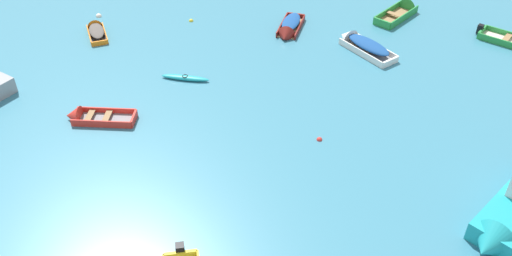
# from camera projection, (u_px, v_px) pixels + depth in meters

# --- Properties ---
(rowboat_red_midfield_right) EXTENTS (3.79, 1.89, 1.09)m
(rowboat_red_midfield_right) POSITION_uv_depth(u_px,v_px,m) (87.00, 117.00, 28.27)
(rowboat_red_midfield_right) COLOR gray
(rowboat_red_midfield_right) RESTS_ON ground_plane
(rowboat_white_center) EXTENTS (3.17, 4.46, 1.28)m
(rowboat_white_center) POSITION_uv_depth(u_px,v_px,m) (360.00, 43.00, 34.16)
(rowboat_white_center) COLOR gray
(rowboat_white_center) RESTS_ON ground_plane
(rowboat_orange_back_row_left) EXTENTS (1.60, 3.12, 0.98)m
(rowboat_orange_back_row_left) POSITION_uv_depth(u_px,v_px,m) (96.00, 30.00, 35.81)
(rowboat_orange_back_row_left) COLOR #4C4C51
(rowboat_orange_back_row_left) RESTS_ON ground_plane
(rowboat_maroon_near_camera) EXTENTS (2.60, 3.78, 1.17)m
(rowboat_maroon_near_camera) POSITION_uv_depth(u_px,v_px,m) (289.00, 29.00, 35.84)
(rowboat_maroon_near_camera) COLOR #99754C
(rowboat_maroon_near_camera) RESTS_ON ground_plane
(rowboat_green_far_back) EXTENTS (4.07, 3.65, 1.25)m
(rowboat_green_far_back) POSITION_uv_depth(u_px,v_px,m) (403.00, 10.00, 38.13)
(rowboat_green_far_back) COLOR #99754C
(rowboat_green_far_back) RESTS_ON ground_plane
(kayak_turquoise_cluster_outer) EXTENTS (2.84, 1.36, 0.27)m
(kayak_turquoise_cluster_outer) POSITION_uv_depth(u_px,v_px,m) (185.00, 78.00, 31.37)
(kayak_turquoise_cluster_outer) COLOR teal
(kayak_turquoise_cluster_outer) RESTS_ON ground_plane
(mooring_buoy_trailing) EXTENTS (0.29, 0.29, 0.29)m
(mooring_buoy_trailing) POSITION_uv_depth(u_px,v_px,m) (319.00, 140.00, 27.07)
(mooring_buoy_trailing) COLOR red
(mooring_buoy_trailing) RESTS_ON ground_plane
(mooring_buoy_outer_edge) EXTENTS (0.31, 0.31, 0.31)m
(mooring_buoy_outer_edge) POSITION_uv_depth(u_px,v_px,m) (191.00, 21.00, 37.31)
(mooring_buoy_outer_edge) COLOR yellow
(mooring_buoy_outer_edge) RESTS_ON ground_plane
(mooring_buoy_between_boats_right) EXTENTS (0.41, 0.41, 0.41)m
(mooring_buoy_between_boats_right) POSITION_uv_depth(u_px,v_px,m) (99.00, 16.00, 37.88)
(mooring_buoy_between_boats_right) COLOR silver
(mooring_buoy_between_boats_right) RESTS_ON ground_plane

